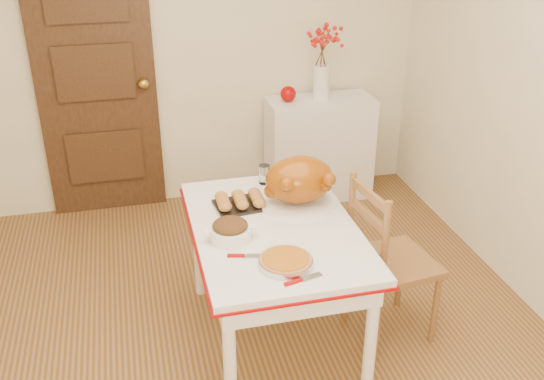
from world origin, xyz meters
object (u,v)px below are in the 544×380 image
object	(u,v)px
sideboard	(319,148)
chair_oak	(394,259)
turkey_platter	(299,182)
pumpkin_pie	(286,261)
kitchen_table	(274,285)

from	to	relation	value
sideboard	chair_oak	world-z (taller)	chair_oak
sideboard	turkey_platter	xyz separation A→B (m)	(-0.60, -1.47, 0.46)
chair_oak	pumpkin_pie	bearing A→B (deg)	106.05
sideboard	pumpkin_pie	distance (m)	2.22
kitchen_table	chair_oak	world-z (taller)	chair_oak
sideboard	chair_oak	bearing A→B (deg)	-94.36
turkey_platter	pumpkin_pie	distance (m)	0.61
chair_oak	kitchen_table	bearing A→B (deg)	76.50
sideboard	pumpkin_pie	world-z (taller)	sideboard
pumpkin_pie	turkey_platter	bearing A→B (deg)	68.22
sideboard	turkey_platter	world-z (taller)	turkey_platter
kitchen_table	chair_oak	size ratio (longest dim) A/B	1.29
sideboard	chair_oak	xyz separation A→B (m)	(-0.13, -1.73, 0.07)
kitchen_table	chair_oak	distance (m)	0.67
turkey_platter	pumpkin_pie	bearing A→B (deg)	-103.63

